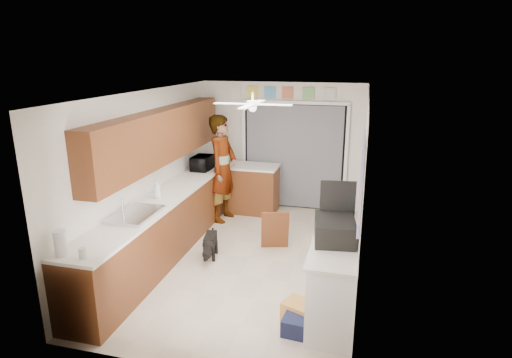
# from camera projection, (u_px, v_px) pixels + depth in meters

# --- Properties ---
(floor) EXTENTS (5.00, 5.00, 0.00)m
(floor) POSITION_uv_depth(u_px,v_px,m) (250.00, 258.00, 6.56)
(floor) COLOR #BCAC98
(floor) RESTS_ON ground
(ceiling) EXTENTS (5.00, 5.00, 0.00)m
(ceiling) POSITION_uv_depth(u_px,v_px,m) (249.00, 92.00, 5.86)
(ceiling) COLOR white
(ceiling) RESTS_ON ground
(wall_back) EXTENTS (3.20, 0.00, 3.20)m
(wall_back) POSITION_uv_depth(u_px,v_px,m) (282.00, 146.00, 8.54)
(wall_back) COLOR white
(wall_back) RESTS_ON ground
(wall_front) EXTENTS (3.20, 0.00, 3.20)m
(wall_front) POSITION_uv_depth(u_px,v_px,m) (177.00, 254.00, 3.88)
(wall_front) COLOR white
(wall_front) RESTS_ON ground
(wall_left) EXTENTS (0.00, 5.00, 5.00)m
(wall_left) POSITION_uv_depth(u_px,v_px,m) (149.00, 173.00, 6.59)
(wall_left) COLOR white
(wall_left) RESTS_ON ground
(wall_right) EXTENTS (0.00, 5.00, 5.00)m
(wall_right) POSITION_uv_depth(u_px,v_px,m) (362.00, 188.00, 5.83)
(wall_right) COLOR white
(wall_right) RESTS_ON ground
(left_base_cabinets) EXTENTS (0.60, 4.80, 0.90)m
(left_base_cabinets) POSITION_uv_depth(u_px,v_px,m) (170.00, 223.00, 6.74)
(left_base_cabinets) COLOR brown
(left_base_cabinets) RESTS_ON floor
(left_countertop) EXTENTS (0.62, 4.80, 0.04)m
(left_countertop) POSITION_uv_depth(u_px,v_px,m) (169.00, 195.00, 6.61)
(left_countertop) COLOR white
(left_countertop) RESTS_ON left_base_cabinets
(upper_cabinets) EXTENTS (0.32, 4.00, 0.80)m
(upper_cabinets) POSITION_uv_depth(u_px,v_px,m) (162.00, 136.00, 6.58)
(upper_cabinets) COLOR brown
(upper_cabinets) RESTS_ON wall_left
(sink_basin) EXTENTS (0.50, 0.76, 0.06)m
(sink_basin) POSITION_uv_depth(u_px,v_px,m) (136.00, 215.00, 5.67)
(sink_basin) COLOR silver
(sink_basin) RESTS_ON left_countertop
(faucet) EXTENTS (0.03, 0.03, 0.22)m
(faucet) POSITION_uv_depth(u_px,v_px,m) (122.00, 207.00, 5.69)
(faucet) COLOR silver
(faucet) RESTS_ON left_countertop
(peninsula_base) EXTENTS (1.00, 0.60, 0.90)m
(peninsula_base) POSITION_uv_depth(u_px,v_px,m) (251.00, 189.00, 8.41)
(peninsula_base) COLOR brown
(peninsula_base) RESTS_ON floor
(peninsula_top) EXTENTS (1.04, 0.64, 0.04)m
(peninsula_top) POSITION_uv_depth(u_px,v_px,m) (251.00, 166.00, 8.28)
(peninsula_top) COLOR white
(peninsula_top) RESTS_ON peninsula_base
(back_opening_recess) EXTENTS (2.00, 0.06, 2.10)m
(back_opening_recess) POSITION_uv_depth(u_px,v_px,m) (294.00, 157.00, 8.51)
(back_opening_recess) COLOR black
(back_opening_recess) RESTS_ON wall_back
(curtain_panel) EXTENTS (1.90, 0.03, 2.05)m
(curtain_panel) POSITION_uv_depth(u_px,v_px,m) (293.00, 157.00, 8.47)
(curtain_panel) COLOR slate
(curtain_panel) RESTS_ON wall_back
(door_trim_left) EXTENTS (0.06, 0.04, 2.10)m
(door_trim_left) POSITION_uv_depth(u_px,v_px,m) (244.00, 154.00, 8.72)
(door_trim_left) COLOR white
(door_trim_left) RESTS_ON wall_back
(door_trim_right) EXTENTS (0.06, 0.04, 2.10)m
(door_trim_right) POSITION_uv_depth(u_px,v_px,m) (346.00, 160.00, 8.24)
(door_trim_right) COLOR white
(door_trim_right) RESTS_ON wall_back
(door_trim_head) EXTENTS (2.10, 0.04, 0.06)m
(door_trim_head) POSITION_uv_depth(u_px,v_px,m) (295.00, 103.00, 8.18)
(door_trim_head) COLOR white
(door_trim_head) RESTS_ON wall_back
(header_frame_0) EXTENTS (0.22, 0.02, 0.22)m
(header_frame_0) POSITION_uv_depth(u_px,v_px,m) (252.00, 92.00, 8.36)
(header_frame_0) COLOR #EBDC4E
(header_frame_0) RESTS_ON wall_back
(header_frame_1) EXTENTS (0.22, 0.02, 0.22)m
(header_frame_1) POSITION_uv_depth(u_px,v_px,m) (270.00, 92.00, 8.28)
(header_frame_1) COLOR #4E9FD1
(header_frame_1) RESTS_ON wall_back
(header_frame_2) EXTENTS (0.22, 0.02, 0.22)m
(header_frame_2) POSITION_uv_depth(u_px,v_px,m) (288.00, 93.00, 8.19)
(header_frame_2) COLOR #C06448
(header_frame_2) RESTS_ON wall_back
(header_frame_3) EXTENTS (0.22, 0.02, 0.22)m
(header_frame_3) POSITION_uv_depth(u_px,v_px,m) (308.00, 93.00, 8.10)
(header_frame_3) COLOR #70AE63
(header_frame_3) RESTS_ON wall_back
(header_frame_4) EXTENTS (0.22, 0.02, 0.22)m
(header_frame_4) POSITION_uv_depth(u_px,v_px,m) (330.00, 94.00, 8.00)
(header_frame_4) COLOR beige
(header_frame_4) RESTS_ON wall_back
(route66_sign) EXTENTS (0.22, 0.02, 0.26)m
(route66_sign) POSITION_uv_depth(u_px,v_px,m) (235.00, 92.00, 8.44)
(route66_sign) COLOR silver
(route66_sign) RESTS_ON wall_back
(right_counter_base) EXTENTS (0.50, 1.40, 0.90)m
(right_counter_base) POSITION_uv_depth(u_px,v_px,m) (334.00, 281.00, 5.00)
(right_counter_base) COLOR white
(right_counter_base) RESTS_ON floor
(right_counter_top) EXTENTS (0.54, 1.44, 0.04)m
(right_counter_top) POSITION_uv_depth(u_px,v_px,m) (335.00, 244.00, 4.87)
(right_counter_top) COLOR white
(right_counter_top) RESTS_ON right_counter_base
(abstract_painting) EXTENTS (0.03, 1.15, 0.95)m
(abstract_painting) POSITION_uv_depth(u_px,v_px,m) (362.00, 180.00, 4.79)
(abstract_painting) COLOR #FF5DB3
(abstract_painting) RESTS_ON wall_right
(ceiling_fan) EXTENTS (1.14, 1.14, 0.24)m
(ceiling_fan) POSITION_uv_depth(u_px,v_px,m) (253.00, 104.00, 6.10)
(ceiling_fan) COLOR white
(ceiling_fan) RESTS_ON ceiling
(microwave) EXTENTS (0.32, 0.47, 0.26)m
(microwave) POSITION_uv_depth(u_px,v_px,m) (202.00, 163.00, 7.92)
(microwave) COLOR black
(microwave) RESTS_ON left_countertop
(soap_bottle) EXTENTS (0.13, 0.13, 0.28)m
(soap_bottle) POSITION_uv_depth(u_px,v_px,m) (157.00, 189.00, 6.35)
(soap_bottle) COLOR silver
(soap_bottle) RESTS_ON left_countertop
(jar_b) EXTENTS (0.08, 0.08, 0.12)m
(jar_b) POSITION_uv_depth(u_px,v_px,m) (83.00, 253.00, 4.47)
(jar_b) COLOR silver
(jar_b) RESTS_ON left_countertop
(paper_towel_roll) EXTENTS (0.15, 0.15, 0.29)m
(paper_towel_roll) POSITION_uv_depth(u_px,v_px,m) (60.00, 243.00, 4.51)
(paper_towel_roll) COLOR white
(paper_towel_roll) RESTS_ON left_countertop
(suitcase) EXTENTS (0.52, 0.65, 0.26)m
(suitcase) POSITION_uv_depth(u_px,v_px,m) (335.00, 230.00, 4.90)
(suitcase) COLOR black
(suitcase) RESTS_ON right_counter_top
(suitcase_rim) EXTENTS (0.51, 0.63, 0.02)m
(suitcase_rim) POSITION_uv_depth(u_px,v_px,m) (334.00, 238.00, 4.93)
(suitcase_rim) COLOR yellow
(suitcase_rim) RESTS_ON suitcase
(suitcase_lid) EXTENTS (0.42, 0.08, 0.50)m
(suitcase_lid) POSITION_uv_depth(u_px,v_px,m) (338.00, 201.00, 5.10)
(suitcase_lid) COLOR black
(suitcase_lid) RESTS_ON suitcase
(cardboard_box) EXTENTS (0.47, 0.42, 0.24)m
(cardboard_box) POSITION_uv_depth(u_px,v_px,m) (301.00, 312.00, 4.96)
(cardboard_box) COLOR #BF903C
(cardboard_box) RESTS_ON floor
(navy_crate) EXTENTS (0.35, 0.30, 0.20)m
(navy_crate) POSITION_uv_depth(u_px,v_px,m) (297.00, 326.00, 4.75)
(navy_crate) COLOR #151A35
(navy_crate) RESTS_ON floor
(cabinet_door_panel) EXTENTS (0.47, 0.28, 0.65)m
(cabinet_door_panel) POSITION_uv_depth(u_px,v_px,m) (275.00, 230.00, 6.78)
(cabinet_door_panel) COLOR brown
(cabinet_door_panel) RESTS_ON floor
(man) EXTENTS (0.56, 0.77, 1.98)m
(man) POSITION_uv_depth(u_px,v_px,m) (223.00, 169.00, 7.85)
(man) COLOR white
(man) RESTS_ON floor
(dog) EXTENTS (0.32, 0.56, 0.42)m
(dog) POSITION_uv_depth(u_px,v_px,m) (210.00, 245.00, 6.53)
(dog) COLOR black
(dog) RESTS_ON floor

